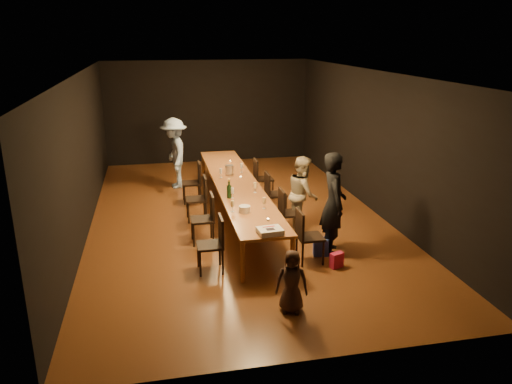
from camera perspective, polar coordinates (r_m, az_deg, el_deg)
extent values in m
plane|color=#4A2D12|center=(10.64, -2.19, -2.85)|extent=(10.00, 10.00, 0.00)
cube|color=black|center=(15.09, -5.49, 9.11)|extent=(6.00, 0.04, 3.00)
cube|color=black|center=(5.57, 6.35, -6.06)|extent=(6.00, 0.04, 3.00)
cube|color=black|center=(10.17, -19.24, 4.03)|extent=(0.04, 10.00, 3.00)
cube|color=black|center=(11.09, 13.25, 5.62)|extent=(0.04, 10.00, 3.00)
cube|color=silver|center=(9.99, -2.40, 13.48)|extent=(6.00, 10.00, 0.04)
cube|color=brown|center=(10.41, -2.24, 0.89)|extent=(0.90, 6.00, 0.05)
cylinder|color=brown|center=(7.81, -1.53, -7.97)|extent=(0.08, 0.08, 0.70)
cylinder|color=brown|center=(7.97, 4.18, -7.45)|extent=(0.08, 0.08, 0.70)
cylinder|color=brown|center=(13.23, -6.03, 2.78)|extent=(0.08, 0.08, 0.70)
cylinder|color=brown|center=(13.33, -2.61, 2.98)|extent=(0.08, 0.08, 0.70)
imported|color=black|center=(8.76, 8.85, -1.31)|extent=(0.52, 0.71, 1.82)
imported|color=tan|center=(9.77, 5.37, -0.19)|extent=(0.69, 0.82, 1.49)
imported|color=#89A8D4|center=(12.62, -9.29, 4.40)|extent=(0.75, 1.19, 1.76)
imported|color=#3D2922|center=(7.02, 4.10, -10.16)|extent=(0.51, 0.41, 0.92)
cube|color=#B41B45|center=(8.48, 9.20, -7.70)|extent=(0.25, 0.19, 0.26)
cube|color=#253BA3|center=(8.87, 7.40, -6.20)|extent=(0.29, 0.22, 0.32)
cube|color=white|center=(7.79, 1.60, -4.48)|extent=(0.41, 0.34, 0.09)
cube|color=black|center=(7.74, 1.66, -4.26)|extent=(0.14, 0.11, 0.00)
cube|color=red|center=(7.84, 1.47, -3.97)|extent=(0.20, 0.05, 0.00)
cylinder|color=white|center=(8.69, -1.32, -1.97)|extent=(0.24, 0.24, 0.12)
cylinder|color=silver|center=(11.04, -3.07, 2.55)|extent=(0.20, 0.20, 0.20)
cylinder|color=#B2B7B2|center=(8.33, 1.38, -3.17)|extent=(0.05, 0.05, 0.03)
cylinder|color=#B2B7B2|center=(10.76, -1.77, 1.68)|extent=(0.05, 0.05, 0.03)
cylinder|color=#B2B7B2|center=(12.13, -2.96, 3.52)|extent=(0.05, 0.05, 0.03)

